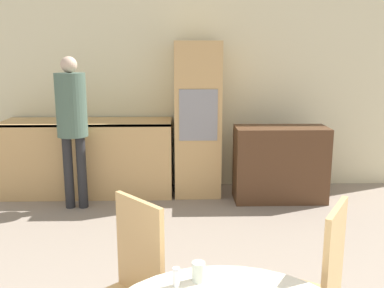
# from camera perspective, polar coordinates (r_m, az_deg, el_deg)

# --- Properties ---
(wall_back) EXTENTS (6.13, 0.05, 2.60)m
(wall_back) POSITION_cam_1_polar(r_m,az_deg,el_deg) (5.56, -1.09, 7.52)
(wall_back) COLOR beige
(wall_back) RESTS_ON ground_plane
(kitchen_counter) EXTENTS (2.06, 0.60, 0.93)m
(kitchen_counter) POSITION_cam_1_polar(r_m,az_deg,el_deg) (5.47, -13.56, -1.62)
(kitchen_counter) COLOR tan
(kitchen_counter) RESTS_ON ground_plane
(oven_unit) EXTENTS (0.56, 0.59, 1.88)m
(oven_unit) POSITION_cam_1_polar(r_m,az_deg,el_deg) (5.27, 0.72, 3.31)
(oven_unit) COLOR tan
(oven_unit) RESTS_ON ground_plane
(sideboard) EXTENTS (1.08, 0.45, 0.89)m
(sideboard) POSITION_cam_1_polar(r_m,az_deg,el_deg) (5.19, 11.66, -2.62)
(sideboard) COLOR #51331E
(sideboard) RESTS_ON ground_plane
(chair_far_left) EXTENTS (0.56, 0.56, 1.00)m
(chair_far_left) POSITION_cam_1_polar(r_m,az_deg,el_deg) (2.38, -8.65, -18.08)
(chair_far_left) COLOR tan
(chair_far_left) RESTS_ON ground_plane
(chair_far_right) EXTENTS (0.55, 0.55, 1.00)m
(chair_far_right) POSITION_cam_1_polar(r_m,az_deg,el_deg) (2.43, 16.00, -17.69)
(chair_far_right) COLOR tan
(chair_far_right) RESTS_ON ground_plane
(person_standing) EXTENTS (0.33, 0.33, 1.70)m
(person_standing) POSITION_cam_1_polar(r_m,az_deg,el_deg) (4.89, -15.73, 3.64)
(person_standing) COLOR #262628
(person_standing) RESTS_ON ground_plane
(cup) EXTENTS (0.06, 0.06, 0.09)m
(cup) POSITION_cam_1_polar(r_m,az_deg,el_deg) (2.03, 0.87, -16.65)
(cup) COLOR silver
(cup) RESTS_ON dining_table
(salt_shaker) EXTENTS (0.03, 0.03, 0.09)m
(salt_shaker) POSITION_cam_1_polar(r_m,az_deg,el_deg) (1.99, -2.11, -17.27)
(salt_shaker) COLOR white
(salt_shaker) RESTS_ON dining_table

